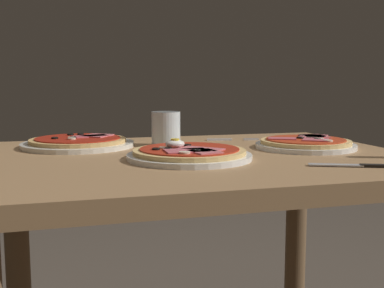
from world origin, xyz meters
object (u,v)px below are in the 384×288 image
dining_table (197,205)px  pizza_across_right (78,142)px  pizza_foreground (189,154)px  knife (364,166)px  fork (229,140)px  pizza_across_left (306,144)px  water_glass_near (166,131)px

dining_table → pizza_across_right: (-0.27, 0.22, 0.14)m
dining_table → pizza_foreground: size_ratio=3.59×
dining_table → knife: 0.41m
dining_table → fork: bearing=55.4°
dining_table → pizza_across_left: pizza_across_left is taller
pizza_foreground → pizza_across_left: pizza_foreground is taller
pizza_across_left → knife: 0.29m
fork → knife: bearing=-77.8°
fork → pizza_across_right: bearing=-176.7°
fork → pizza_across_left: bearing=-57.8°
dining_table → water_glass_near: size_ratio=10.88×
pizza_across_left → knife: bearing=-95.4°
pizza_across_left → water_glass_near: bearing=156.9°
pizza_across_left → water_glass_near: (-0.35, 0.15, 0.03)m
dining_table → fork: 0.33m
pizza_across_left → pizza_across_right: same height
water_glass_near → knife: water_glass_near is taller
pizza_across_right → fork: (0.44, 0.03, -0.01)m
pizza_foreground → fork: size_ratio=1.81×
pizza_foreground → fork: (0.21, 0.31, -0.01)m
dining_table → fork: (0.17, 0.25, 0.13)m
pizza_across_right → fork: size_ratio=1.92×
pizza_foreground → fork: pizza_foreground is taller
pizza_across_right → fork: bearing=3.3°
pizza_across_left → pizza_foreground: bearing=-164.8°
pizza_across_right → knife: pizza_across_right is taller
knife → pizza_across_right: bearing=138.8°
pizza_foreground → pizza_across_right: pizza_foreground is taller
water_glass_near → knife: bearing=-54.0°
water_glass_near → knife: size_ratio=0.50×
water_glass_near → fork: (0.21, 0.07, -0.04)m
pizza_foreground → dining_table: bearing=59.6°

